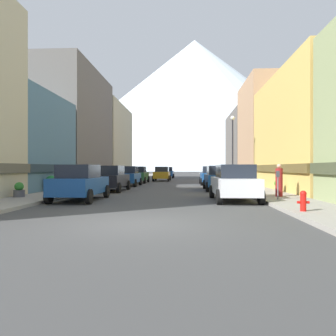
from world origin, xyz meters
The scene contains 27 objects.
ground_plane centered at (0.00, 0.00, 0.00)m, with size 400.00×400.00×0.00m, color #3F3F3F.
sidewalk_left centered at (-6.25, 35.00, 0.07)m, with size 2.50×100.00×0.15m, color gray.
sidewalk_right centered at (6.25, 35.00, 0.07)m, with size 2.50×100.00×0.15m, color gray.
storefront_left_2 centered at (-10.81, 23.52, 5.56)m, with size 6.93×12.88×11.48m.
storefront_left_3 centered at (-12.42, 37.46, 5.11)m, with size 10.14×13.92×10.57m.
storefront_right_1 centered at (11.37, 13.71, 3.89)m, with size 8.04×13.39×8.08m.
storefront_right_2 centered at (11.92, 25.26, 5.12)m, with size 9.15×9.28×10.59m.
storefront_right_3 centered at (10.51, 36.08, 4.40)m, with size 6.33×11.89×9.12m.
car_left_0 centered at (-3.80, 6.66, 0.90)m, with size 2.09×4.41×1.78m.
car_left_1 centered at (-3.80, 13.20, 0.90)m, with size 2.10×4.42×1.78m.
car_left_2 centered at (-3.80, 19.88, 0.90)m, with size 2.08×4.41×1.78m.
car_left_3 centered at (-3.80, 26.09, 0.90)m, with size 2.06×4.40×1.78m.
car_right_0 centered at (3.80, 6.83, 0.90)m, with size 2.15×4.44×1.78m.
car_right_1 centered at (3.80, 14.49, 0.90)m, with size 2.09×4.41×1.78m.
car_right_2 centered at (3.80, 22.59, 0.90)m, with size 2.06×4.40×1.78m.
car_driving_0 centered at (-1.60, 43.33, 0.90)m, with size 2.06×4.40×1.78m.
car_driving_1 centered at (-1.60, 31.55, 0.90)m, with size 2.06×4.40×1.78m.
fire_hydrant_near centered at (5.45, 2.06, 0.53)m, with size 0.40×0.22×0.70m.
parking_meter_near centered at (5.75, 6.27, 1.01)m, with size 0.14×0.10×1.33m.
potted_plant_0 centered at (-7.00, 10.77, 0.70)m, with size 0.74×0.74×0.99m.
potted_plant_1 centered at (-7.00, 6.83, 0.49)m, with size 0.55×0.55×0.75m.
potted_plant_2 centered at (7.00, 10.77, 0.57)m, with size 0.45×0.45×0.77m.
pedestrian_0 centered at (-6.25, 11.27, 0.86)m, with size 0.36×0.36×1.55m.
pedestrian_1 centered at (6.25, 7.88, 0.93)m, with size 0.36×0.36×1.69m.
pedestrian_2 centered at (-6.25, 22.50, 0.95)m, with size 0.36×0.36×1.72m.
streetlamp_right centered at (5.35, 18.51, 3.99)m, with size 0.36×0.36×5.86m.
mountain_backdrop centered at (8.06, 260.00, 53.20)m, with size 248.63×248.63×106.41m, color silver.
Camera 1 is at (1.49, -9.33, 1.62)m, focal length 35.09 mm.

